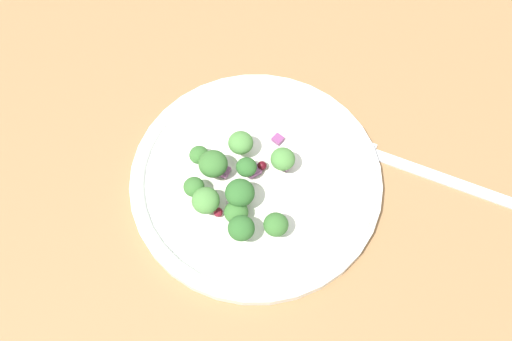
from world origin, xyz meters
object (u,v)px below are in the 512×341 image
object	(u,v)px
broccoli_floret_2	(245,165)
fork	(415,168)
broccoli_floret_1	(236,212)
plate	(256,179)
broccoli_floret_0	(283,159)

from	to	relation	value
broccoli_floret_2	fork	distance (cm)	18.09
broccoli_floret_1	fork	world-z (taller)	broccoli_floret_1
broccoli_floret_2	fork	xyz separation A→B (cm)	(16.19, -7.48, -3.00)
plate	broccoli_floret_2	xyz separation A→B (cm)	(-0.80, 0.87, 2.39)
plate	broccoli_floret_1	xyz separation A→B (cm)	(-3.84, -3.09, 1.87)
broccoli_floret_0	fork	size ratio (longest dim) A/B	0.16
broccoli_floret_0	broccoli_floret_1	distance (cm)	7.18
plate	broccoli_floret_1	distance (cm)	5.27
plate	broccoli_floret_0	distance (cm)	3.73
fork	broccoli_floret_2	bearing A→B (deg)	155.22
broccoli_floret_2	plate	bearing A→B (deg)	-47.38
broccoli_floret_1	broccoli_floret_2	size ratio (longest dim) A/B	1.13
plate	broccoli_floret_1	world-z (taller)	broccoli_floret_1
plate	broccoli_floret_2	distance (cm)	2.67
broccoli_floret_2	broccoli_floret_1	bearing A→B (deg)	-127.50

